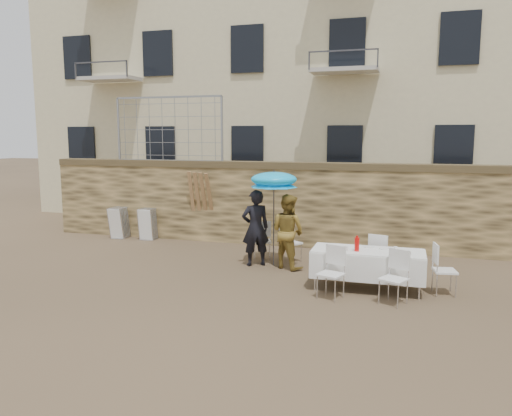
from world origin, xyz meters
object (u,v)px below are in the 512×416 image
(man_suit, at_px, (255,228))
(banquet_table, at_px, (368,252))
(woman_dress, at_px, (288,231))
(chair_stack_right, at_px, (151,223))
(couple_chair_left, at_px, (262,240))
(table_chair_back, at_px, (380,256))
(umbrella, at_px, (274,182))
(chair_stack_left, at_px, (123,221))
(table_chair_front_right, at_px, (394,278))
(table_chair_side, at_px, (445,269))
(table_chair_front_left, at_px, (331,273))
(soda_bottle, at_px, (357,244))
(couple_chair_right, at_px, (291,242))

(man_suit, relative_size, banquet_table, 0.83)
(banquet_table, bearing_deg, woman_dress, 148.85)
(chair_stack_right, bearing_deg, couple_chair_left, -20.93)
(table_chair_back, xyz_separation_m, chair_stack_right, (-6.50, 2.28, -0.02))
(man_suit, bearing_deg, umbrella, 163.43)
(chair_stack_left, bearing_deg, table_chair_front_right, -26.43)
(table_chair_back, distance_m, table_chair_side, 1.39)
(woman_dress, height_order, umbrella, umbrella)
(table_chair_front_left, height_order, chair_stack_right, table_chair_front_left)
(man_suit, distance_m, banquet_table, 2.80)
(table_chair_back, relative_size, chair_stack_right, 1.04)
(man_suit, height_order, umbrella, umbrella)
(man_suit, bearing_deg, chair_stack_left, -53.73)
(banquet_table, bearing_deg, umbrella, 151.05)
(man_suit, relative_size, soda_bottle, 6.68)
(chair_stack_right, bearing_deg, table_chair_front_left, -33.89)
(man_suit, relative_size, table_chair_front_right, 1.81)
(man_suit, xyz_separation_m, chair_stack_left, (-4.62, 1.97, -0.41))
(couple_chair_left, height_order, soda_bottle, soda_bottle)
(banquet_table, distance_m, table_chair_front_left, 0.99)
(man_suit, xyz_separation_m, table_chair_back, (2.77, -0.30, -0.39))
(couple_chair_left, relative_size, soda_bottle, 3.69)
(table_chair_side, bearing_deg, woman_dress, 63.15)
(woman_dress, bearing_deg, couple_chair_right, -58.00)
(banquet_table, relative_size, chair_stack_left, 2.28)
(umbrella, xyz_separation_m, chair_stack_left, (-5.02, 1.87, -1.45))
(banquet_table, height_order, table_chair_back, table_chair_back)
(umbrella, bearing_deg, chair_stack_right, 155.56)
(table_chair_front_right, height_order, table_chair_side, same)
(table_chair_side, bearing_deg, couple_chair_left, 59.08)
(woman_dress, distance_m, soda_bottle, 2.05)
(couple_chair_right, height_order, banquet_table, couple_chair_right)
(table_chair_side, height_order, chair_stack_right, table_chair_side)
(table_chair_front_right, bearing_deg, table_chair_front_left, -153.30)
(table_chair_front_left, bearing_deg, man_suit, 156.58)
(couple_chair_left, distance_m, table_chair_back, 2.90)
(couple_chair_right, relative_size, table_chair_side, 1.00)
(woman_dress, bearing_deg, soda_bottle, 169.17)
(couple_chair_right, xyz_separation_m, table_chair_front_left, (1.27, -2.40, 0.00))
(woman_dress, xyz_separation_m, couple_chair_right, (-0.05, 0.55, -0.35))
(couple_chair_left, height_order, banquet_table, couple_chair_left)
(banquet_table, bearing_deg, table_chair_back, 75.96)
(man_suit, distance_m, soda_bottle, 2.68)
(table_chair_front_left, xyz_separation_m, chair_stack_right, (-5.70, 3.83, -0.02))
(couple_chair_right, bearing_deg, table_chair_front_right, 170.27)
(couple_chair_left, relative_size, banquet_table, 0.46)
(couple_chair_left, xyz_separation_m, banquet_table, (2.57, -1.65, 0.25))
(umbrella, distance_m, couple_chair_left, 1.55)
(man_suit, distance_m, table_chair_front_right, 3.61)
(couple_chair_right, relative_size, chair_stack_left, 1.04)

